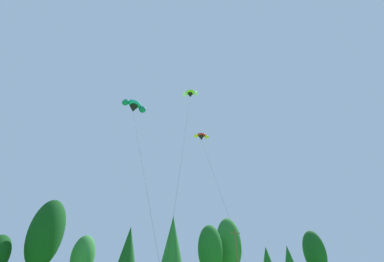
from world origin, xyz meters
The scene contains 13 objects.
treeline_tree_d centered at (-19.47, 55.49, 8.91)m, with size 5.77×5.77×14.71m.
treeline_tree_e centered at (-12.88, 59.10, 5.64)m, with size 4.31×4.31×9.31m.
treeline_tree_f centered at (-4.78, 58.00, 7.00)m, with size 4.06×4.06×11.18m.
treeline_tree_g centered at (3.74, 56.44, 8.47)m, with size 4.58×4.58×13.52m.
treeline_tree_h centered at (11.23, 54.69, 7.12)m, with size 4.98×4.98×11.76m.
treeline_tree_i centered at (17.14, 58.34, 8.59)m, with size 5.63×5.63×14.19m.
treeline_tree_j centered at (25.63, 56.95, 5.18)m, with size 3.42×3.42×8.28m.
treeline_tree_k centered at (32.72, 58.75, 5.60)m, with size 3.57×3.57×8.95m.
treeline_tree_l centered at (39.97, 58.09, 7.59)m, with size 5.18×5.18×12.53m.
utility_pole centered at (14.79, 50.11, 5.40)m, with size 2.20×0.26×10.27m.
parafoil_kite_high_teal centered at (-8.11, 33.90, 23.81)m, with size 4.79×16.29×23.15m.
parafoil_kite_mid_red_yellow centered at (2.68, 34.55, 20.81)m, with size 2.56×9.52×19.78m.
parafoil_kite_far_lime_white centered at (-0.33, 30.69, 25.57)m, with size 6.17×12.76×24.57m.
Camera 1 is at (-8.25, 4.22, 1.90)m, focal length 22.46 mm.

